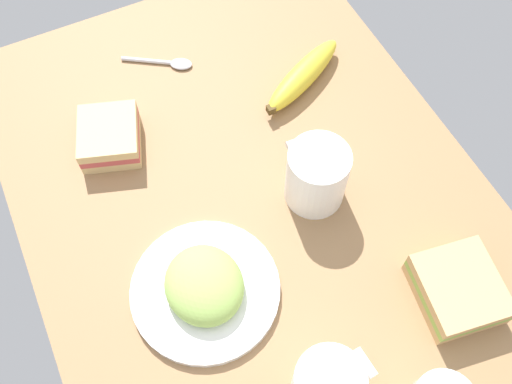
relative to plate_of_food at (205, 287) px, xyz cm
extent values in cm
cube|color=#936D47|center=(-9.10, 11.73, -2.72)|extent=(90.00, 64.00, 2.00)
cylinder|color=white|center=(0.00, 0.00, -1.12)|extent=(19.53, 19.53, 1.20)
ellipsoid|color=#99BF59|center=(0.00, 0.00, 0.84)|extent=(11.14, 10.02, 5.44)
cylinder|color=tan|center=(18.10, 7.29, 8.19)|extent=(6.85, 6.85, 0.40)
cylinder|color=white|center=(17.65, 12.57, 4.01)|extent=(3.59, 1.49, 1.20)
cylinder|color=white|center=(-6.77, 19.79, 3.20)|extent=(8.45, 8.45, 9.84)
cylinder|color=black|center=(-6.77, 19.79, 7.62)|extent=(7.43, 7.43, 0.40)
cylinder|color=white|center=(-12.51, 20.11, 3.69)|extent=(1.41, 3.86, 1.20)
cube|color=#DBB77A|center=(-27.27, -3.46, -0.92)|extent=(11.69, 11.09, 1.60)
cube|color=#C14C4C|center=(-27.27, -3.46, 0.48)|extent=(11.69, 11.09, 1.20)
cube|color=#DBB77A|center=(-27.27, -3.46, 1.88)|extent=(11.69, 11.09, 1.60)
cube|color=tan|center=(14.48, 28.94, -0.92)|extent=(12.28, 11.38, 1.60)
cube|color=#8CB24C|center=(14.48, 28.94, 0.48)|extent=(12.28, 11.38, 1.20)
cube|color=tan|center=(14.48, 28.94, 1.88)|extent=(12.28, 11.38, 1.60)
ellipsoid|color=yellow|center=(-25.38, 27.90, 0.23)|extent=(11.45, 17.74, 3.89)
cube|color=#4C3819|center=(-21.60, 20.30, 0.23)|extent=(1.20, 1.20, 1.20)
ellipsoid|color=silver|center=(-37.26, 11.87, -1.32)|extent=(3.96, 4.33, 0.80)
cylinder|color=silver|center=(-40.45, 6.88, -1.37)|extent=(5.03, 7.34, 0.70)
camera|label=1|loc=(25.20, -4.84, 70.21)|focal=40.11mm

